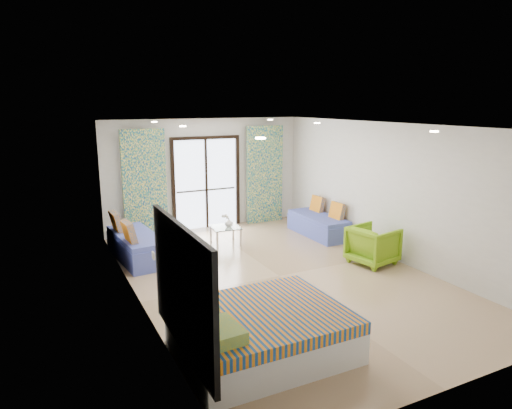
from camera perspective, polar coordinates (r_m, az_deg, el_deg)
name	(u,v)px	position (r m, az deg, el deg)	size (l,w,h in m)	color
floor	(279,276)	(8.38, 2.90, -8.91)	(5.00, 7.50, 0.01)	#987A5A
ceiling	(281,125)	(7.80, 3.12, 9.86)	(5.00, 7.50, 0.01)	silver
wall_back	(206,174)	(11.34, -6.32, 3.82)	(5.00, 0.01, 2.70)	silver
wall_front	(458,274)	(5.18, 23.94, -7.97)	(5.00, 0.01, 2.70)	silver
wall_left	(136,219)	(7.13, -14.81, -1.81)	(0.01, 7.50, 2.70)	silver
wall_right	(390,191)	(9.44, 16.37, 1.59)	(0.01, 7.50, 2.70)	silver
balcony_door	(206,178)	(11.33, -6.25, 3.34)	(1.76, 0.08, 2.28)	black
balcony_rail	(206,190)	(11.39, -6.23, 1.82)	(1.52, 0.03, 0.04)	#595451
curtain_left	(145,184)	(10.76, -13.75, 2.52)	(1.00, 0.10, 2.50)	silver
curtain_right	(265,175)	(11.81, 1.09, 3.76)	(1.00, 0.10, 2.50)	silver
downlight_a	(260,138)	(5.38, 0.56, 8.30)	(0.12, 0.12, 0.02)	#FFE0B2
downlight_b	(434,131)	(7.10, 21.39, 8.50)	(0.12, 0.12, 0.02)	#FFE0B2
downlight_c	(183,126)	(8.17, -9.14, 9.64)	(0.12, 0.12, 0.02)	#FFE0B2
downlight_d	(317,123)	(9.39, 7.64, 10.06)	(0.12, 0.12, 0.02)	#FFE0B2
downlight_e	(154,122)	(10.09, -12.60, 10.05)	(0.12, 0.12, 0.02)	#FFE0B2
downlight_f	(270,120)	(11.10, 1.80, 10.55)	(0.12, 0.12, 0.02)	#FFE0B2
headboard	(182,288)	(5.24, -9.24, -10.32)	(0.06, 2.10, 1.50)	black
switch_plate	(153,256)	(6.37, -12.70, -6.25)	(0.02, 0.10, 0.10)	silver
bed	(260,331)	(5.89, 0.53, -15.55)	(2.04, 1.67, 0.70)	silver
daybed_left	(136,245)	(9.45, -14.76, -4.96)	(0.89, 1.93, 0.92)	#4753A9
daybed_right	(319,224)	(10.88, 7.84, -2.45)	(0.68, 1.73, 0.85)	#4753A9
coffee_table	(225,229)	(10.09, -3.85, -3.02)	(0.66, 0.66, 0.70)	silver
vase	(229,223)	(10.03, -3.42, -2.30)	(0.18, 0.19, 0.18)	white
armchair	(373,243)	(9.16, 14.42, -4.71)	(0.79, 0.74, 0.82)	#77AB16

